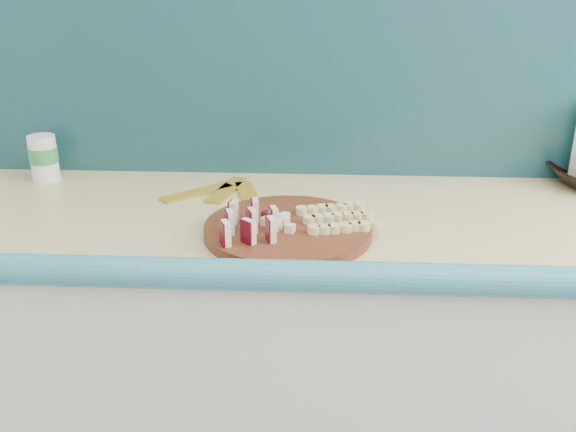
# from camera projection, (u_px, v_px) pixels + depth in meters

# --- Properties ---
(kitchen_counter) EXTENTS (2.20, 0.63, 0.91)m
(kitchen_counter) POSITION_uv_depth(u_px,v_px,m) (409.00, 384.00, 1.60)
(kitchen_counter) COLOR white
(kitchen_counter) RESTS_ON ground
(backsplash) EXTENTS (2.20, 0.02, 0.50)m
(backsplash) POSITION_uv_depth(u_px,v_px,m) (416.00, 79.00, 1.60)
(backsplash) COLOR teal
(backsplash) RESTS_ON kitchen_counter
(cutting_board) EXTENTS (0.43, 0.43, 0.02)m
(cutting_board) POSITION_uv_depth(u_px,v_px,m) (288.00, 230.00, 1.33)
(cutting_board) COLOR #481D0F
(cutting_board) RESTS_ON kitchen_counter
(apple_wedges) EXTENTS (0.11, 0.15, 0.05)m
(apple_wedges) POSITION_uv_depth(u_px,v_px,m) (248.00, 222.00, 1.28)
(apple_wedges) COLOR beige
(apple_wedges) RESTS_ON cutting_board
(apple_chunks) EXTENTS (0.06, 0.06, 0.02)m
(apple_chunks) POSITION_uv_depth(u_px,v_px,m) (278.00, 222.00, 1.32)
(apple_chunks) COLOR beige
(apple_chunks) RESTS_ON cutting_board
(banana_slices) EXTENTS (0.17, 0.16, 0.02)m
(banana_slices) POSITION_uv_depth(u_px,v_px,m) (338.00, 217.00, 1.34)
(banana_slices) COLOR #DAD285
(banana_slices) RESTS_ON cutting_board
(canister) EXTENTS (0.07, 0.07, 0.12)m
(canister) POSITION_uv_depth(u_px,v_px,m) (44.00, 157.00, 1.63)
(canister) COLOR white
(canister) RESTS_ON kitchen_counter
(banana_peel) EXTENTS (0.25, 0.22, 0.01)m
(banana_peel) POSITION_uv_depth(u_px,v_px,m) (224.00, 193.00, 1.55)
(banana_peel) COLOR gold
(banana_peel) RESTS_ON kitchen_counter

